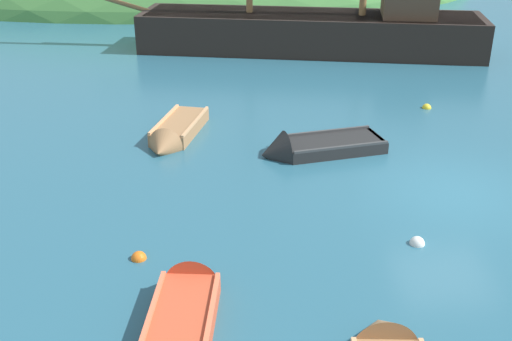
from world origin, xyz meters
The scene contains 8 objects.
ground_plane centered at (0.00, 0.00, 0.00)m, with size 120.00×120.00×0.00m, color #285B70.
sailing_ship centered at (-1.35, 13.93, 0.62)m, with size 17.52×6.14×12.95m.
rowboat_portside centered at (-6.35, -4.22, 0.12)m, with size 1.39×3.12×1.02m.
rowboat_far centered at (-6.95, 3.95, 0.13)m, with size 1.87×3.38×1.00m.
rowboat_center centered at (-3.13, 2.62, 0.10)m, with size 3.65×1.94×1.22m.
buoy_white centered at (-1.63, -2.23, 0.00)m, with size 0.32×0.32×0.32m, color white.
buoy_yellow centered at (1.28, 6.08, 0.00)m, with size 0.30×0.30×0.30m, color yellow.
buoy_orange centered at (-7.35, -2.39, 0.00)m, with size 0.31×0.31×0.31m, color orange.
Camera 1 is at (-5.72, -12.91, 6.82)m, focal length 43.18 mm.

